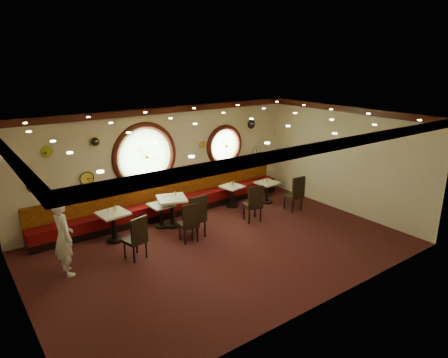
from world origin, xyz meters
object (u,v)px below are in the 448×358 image
(table_b, at_px, (161,213))
(table_e, at_px, (267,190))
(condiment_a_salt, at_px, (108,211))
(condiment_a_bottle, at_px, (115,208))
(condiment_e_salt, at_px, (263,181))
(chair_b, at_px, (190,220))
(table_d, at_px, (232,194))
(condiment_e_pepper, at_px, (267,181))
(condiment_d_salt, at_px, (230,184))
(condiment_e_bottle, at_px, (267,179))
(condiment_d_bottle, at_px, (233,183))
(table_a, at_px, (114,223))
(condiment_d_pepper, at_px, (232,185))
(condiment_b_bottle, at_px, (163,200))
(chair_c, at_px, (197,214))
(condiment_b_salt, at_px, (159,202))
(condiment_c_pepper, at_px, (172,196))
(chair_a, at_px, (137,235))
(chair_d, at_px, (254,201))
(condiment_a_pepper, at_px, (115,210))
(condiment_b_pepper, at_px, (161,203))
(waiter, at_px, (64,237))
(table_c, at_px, (172,208))
(condiment_c_salt, at_px, (168,195))
(condiment_c_bottle, at_px, (175,193))
(chair_e, at_px, (296,191))

(table_b, bearing_deg, table_e, -4.07)
(condiment_a_salt, bearing_deg, condiment_a_bottle, -4.32)
(table_b, bearing_deg, condiment_a_bottle, -179.30)
(table_b, distance_m, condiment_e_salt, 3.59)
(chair_b, height_order, condiment_e_salt, chair_b)
(table_d, height_order, condiment_a_salt, condiment_a_salt)
(condiment_a_salt, distance_m, condiment_e_pepper, 5.19)
(condiment_d_salt, bearing_deg, condiment_e_bottle, -17.80)
(condiment_d_bottle, bearing_deg, table_a, -176.73)
(condiment_d_salt, distance_m, condiment_d_bottle, 0.10)
(chair_b, distance_m, condiment_d_pepper, 2.76)
(table_a, bearing_deg, condiment_b_bottle, 3.92)
(chair_c, relative_size, condiment_e_salt, 6.75)
(condiment_b_salt, height_order, condiment_a_bottle, condiment_a_bottle)
(condiment_c_pepper, height_order, condiment_e_salt, condiment_c_pepper)
(chair_a, bearing_deg, condiment_d_salt, 7.99)
(chair_d, distance_m, condiment_b_salt, 2.68)
(chair_b, height_order, condiment_b_bottle, chair_b)
(condiment_a_pepper, bearing_deg, condiment_b_pepper, 0.84)
(condiment_b_pepper, bearing_deg, chair_b, -83.08)
(table_a, bearing_deg, condiment_a_bottle, 29.69)
(chair_c, distance_m, waiter, 3.28)
(condiment_d_pepper, height_order, condiment_d_bottle, condiment_d_bottle)
(table_c, bearing_deg, condiment_b_bottle, 138.30)
(table_a, bearing_deg, table_e, -2.19)
(condiment_e_pepper, bearing_deg, condiment_a_bottle, 177.03)
(condiment_c_salt, relative_size, condiment_d_pepper, 0.87)
(table_e, distance_m, condiment_d_pepper, 1.25)
(table_c, xyz_separation_m, condiment_e_pepper, (3.41, -0.15, 0.20))
(table_d, bearing_deg, condiment_c_bottle, -175.43)
(table_c, height_order, condiment_a_pepper, condiment_a_pepper)
(chair_e, height_order, condiment_e_salt, chair_e)
(chair_c, relative_size, condiment_b_pepper, 8.35)
(chair_b, distance_m, condiment_b_bottle, 1.34)
(condiment_b_pepper, bearing_deg, condiment_e_salt, -2.13)
(condiment_c_pepper, distance_m, condiment_d_bottle, 2.38)
(table_a, height_order, condiment_d_pepper, condiment_d_pepper)
(table_b, xyz_separation_m, condiment_c_salt, (0.24, -0.00, 0.47))
(chair_b, bearing_deg, waiter, -177.82)
(condiment_b_pepper, bearing_deg, table_a, -179.38)
(condiment_b_salt, bearing_deg, condiment_a_pepper, -172.85)
(chair_d, bearing_deg, chair_b, -164.62)
(condiment_c_salt, bearing_deg, table_d, 3.16)
(table_b, xyz_separation_m, table_e, (3.69, -0.26, 0.01))
(condiment_a_pepper, height_order, condiment_e_bottle, condiment_a_pepper)
(table_d, relative_size, condiment_a_bottle, 4.17)
(condiment_d_pepper, relative_size, waiter, 0.06)
(chair_c, height_order, condiment_e_salt, chair_c)
(chair_e, relative_size, condiment_b_bottle, 3.75)
(table_d, distance_m, condiment_e_pepper, 1.23)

